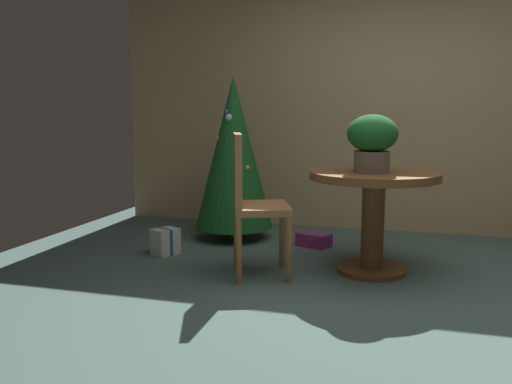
% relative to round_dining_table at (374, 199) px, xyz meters
% --- Properties ---
extents(ground_plane, '(6.60, 6.60, 0.00)m').
position_rel_round_dining_table_xyz_m(ground_plane, '(0.20, -0.66, -0.56)').
color(ground_plane, '#4C6660').
extents(back_wall_panel, '(6.00, 0.10, 2.60)m').
position_rel_round_dining_table_xyz_m(back_wall_panel, '(0.20, 1.54, 0.74)').
color(back_wall_panel, tan).
rests_on(back_wall_panel, ground_plane).
extents(round_dining_table, '(0.95, 0.95, 0.76)m').
position_rel_round_dining_table_xyz_m(round_dining_table, '(0.00, 0.00, 0.00)').
color(round_dining_table, brown).
rests_on(round_dining_table, ground_plane).
extents(flower_vase, '(0.36, 0.36, 0.42)m').
position_rel_round_dining_table_xyz_m(flower_vase, '(-0.02, -0.07, 0.44)').
color(flower_vase, '#665B51').
rests_on(flower_vase, round_dining_table).
extents(wooden_chair_left, '(0.53, 0.57, 1.04)m').
position_rel_round_dining_table_xyz_m(wooden_chair_left, '(-0.86, -0.31, 0.03)').
color(wooden_chair_left, '#9E6B3D').
rests_on(wooden_chair_left, ground_plane).
extents(holiday_tree, '(0.73, 0.73, 1.53)m').
position_rel_round_dining_table_xyz_m(holiday_tree, '(-1.34, 0.75, 0.26)').
color(holiday_tree, brown).
rests_on(holiday_tree, ground_plane).
extents(gift_box_purple, '(0.34, 0.27, 0.12)m').
position_rel_round_dining_table_xyz_m(gift_box_purple, '(-0.55, 0.65, -0.50)').
color(gift_box_purple, '#9E287A').
rests_on(gift_box_purple, ground_plane).
extents(gift_box_cream, '(0.24, 0.26, 0.22)m').
position_rel_round_dining_table_xyz_m(gift_box_cream, '(-1.71, 0.03, -0.45)').
color(gift_box_cream, silver).
rests_on(gift_box_cream, ground_plane).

